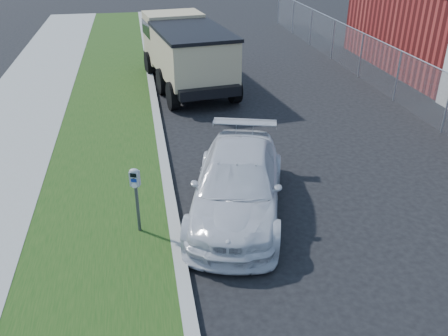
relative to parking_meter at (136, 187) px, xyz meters
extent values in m
plane|color=black|center=(3.32, -0.22, -1.17)|extent=(120.00, 120.00, 0.00)
cube|color=gray|center=(0.72, 1.78, -1.09)|extent=(0.25, 50.00, 0.15)
cube|color=#16380F|center=(-0.88, 1.78, -1.10)|extent=(3.00, 50.00, 0.13)
plane|color=slate|center=(9.32, 6.78, -0.27)|extent=(0.00, 30.00, 30.00)
cylinder|color=#90959D|center=(9.32, 6.78, 0.63)|extent=(0.04, 30.00, 0.04)
cylinder|color=#90959D|center=(9.32, 3.78, -0.27)|extent=(0.06, 0.06, 1.80)
cylinder|color=#90959D|center=(9.32, 6.78, -0.27)|extent=(0.06, 0.06, 1.80)
cylinder|color=#90959D|center=(9.32, 9.78, -0.27)|extent=(0.06, 0.06, 1.80)
cylinder|color=#90959D|center=(9.32, 12.78, -0.27)|extent=(0.06, 0.06, 1.80)
cylinder|color=#90959D|center=(9.32, 15.78, -0.27)|extent=(0.06, 0.06, 1.80)
cylinder|color=#90959D|center=(9.32, 18.78, -0.27)|extent=(0.06, 0.06, 1.80)
cylinder|color=#90959D|center=(9.32, 21.78, -0.27)|extent=(0.06, 0.06, 1.80)
cylinder|color=#3F4247|center=(0.00, 0.00, -0.52)|extent=(0.08, 0.08, 1.04)
cube|color=gray|center=(0.00, 0.00, 0.18)|extent=(0.22, 0.18, 0.31)
ellipsoid|color=gray|center=(0.00, 0.00, 0.34)|extent=(0.23, 0.19, 0.12)
cube|color=black|center=(-0.02, -0.06, 0.28)|extent=(0.12, 0.05, 0.08)
cube|color=navy|center=(-0.02, -0.06, 0.17)|extent=(0.11, 0.04, 0.07)
cylinder|color=silver|center=(-0.02, -0.06, 0.06)|extent=(0.11, 0.04, 0.11)
cube|color=#3F4247|center=(-0.02, -0.06, 0.20)|extent=(0.04, 0.02, 0.05)
imported|color=silver|center=(2.18, 0.61, -0.49)|extent=(3.18, 5.06, 1.37)
cube|color=black|center=(2.15, 9.69, -0.46)|extent=(2.98, 6.46, 0.34)
cube|color=tan|center=(1.84, 11.91, 0.34)|extent=(2.51, 2.05, 1.95)
cube|color=black|center=(1.84, 11.91, 0.73)|extent=(2.54, 2.07, 0.58)
cube|color=tan|center=(2.26, 8.92, 0.34)|extent=(2.87, 4.37, 1.56)
cube|color=black|center=(2.26, 8.92, 1.15)|extent=(2.98, 4.48, 0.12)
cube|color=black|center=(1.72, 12.83, -0.54)|extent=(2.33, 0.47, 0.29)
cylinder|color=black|center=(0.75, 11.66, -0.68)|extent=(0.44, 1.01, 0.97)
cylinder|color=black|center=(2.96, 11.97, -0.68)|extent=(0.44, 1.01, 0.97)
cylinder|color=black|center=(1.11, 9.06, -0.68)|extent=(0.44, 1.01, 0.97)
cylinder|color=black|center=(3.33, 9.36, -0.68)|extent=(0.44, 1.01, 0.97)
cylinder|color=black|center=(1.35, 7.32, -0.68)|extent=(0.44, 1.01, 0.97)
cylinder|color=black|center=(3.57, 7.63, -0.68)|extent=(0.44, 1.01, 0.97)
camera|label=1|loc=(0.24, -8.28, 4.65)|focal=38.00mm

